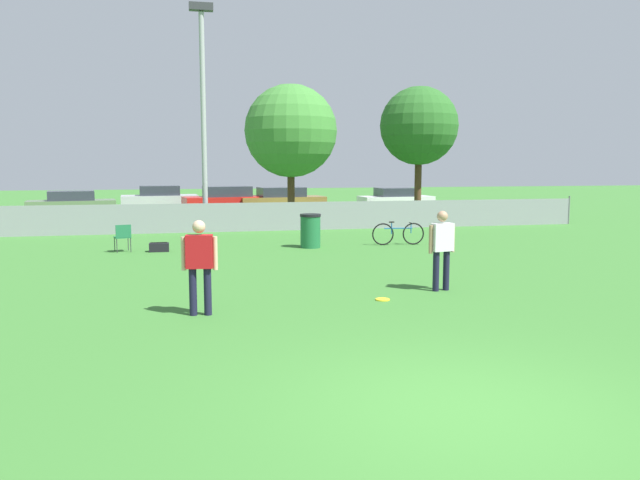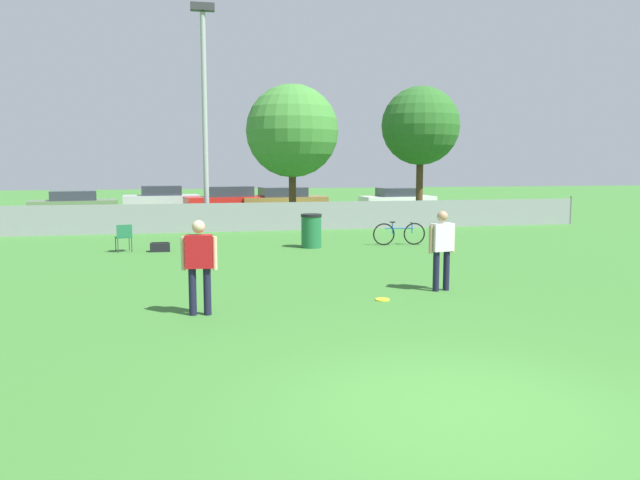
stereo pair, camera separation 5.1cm
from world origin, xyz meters
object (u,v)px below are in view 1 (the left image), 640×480
bicycle_sideline (398,234)px  parked_car_olive (72,204)px  player_thrower_red (200,260)px  tree_near_pole (291,131)px  light_pole (203,99)px  parked_car_silver (160,199)px  parked_car_tan (281,200)px  player_receiver_white (442,244)px  gear_bag_sideline (159,247)px  folding_chair_sideline (123,236)px  trash_bin (310,231)px  tree_far_right (419,126)px  parked_car_red (227,201)px  parked_car_white (396,200)px  frisbee_disc (383,299)px

bicycle_sideline → parked_car_olive: size_ratio=0.40×
player_thrower_red → tree_near_pole: bearing=82.0°
light_pole → parked_car_silver: 11.42m
light_pole → parked_car_tan: light_pole is taller
tree_near_pole → player_receiver_white: tree_near_pole is taller
bicycle_sideline → gear_bag_sideline: bearing=-175.7°
bicycle_sideline → gear_bag_sideline: (-7.41, 0.06, -0.24)m
player_thrower_red → folding_chair_sideline: 8.57m
light_pole → folding_chair_sideline: 7.85m
trash_bin → tree_far_right: bearing=51.7°
tree_near_pole → parked_car_silver: bearing=127.5°
tree_near_pole → trash_bin: bearing=-95.8°
parked_car_olive → parked_car_red: parked_car_red is taller
parked_car_red → parked_car_silver: bearing=133.0°
folding_chair_sideline → player_receiver_white: bearing=118.2°
tree_far_right → parked_car_white: size_ratio=1.53×
tree_far_right → player_receiver_white: (-5.58, -15.72, -3.34)m
light_pole → player_thrower_red: 14.74m
tree_near_pole → parked_car_tan: 6.15m
folding_chair_sideline → parked_car_red: size_ratio=0.17×
bicycle_sideline → parked_car_olive: (-11.96, 13.11, 0.29)m
trash_bin → parked_car_white: size_ratio=0.26×
frisbee_disc → parked_car_olive: 22.63m
tree_near_pole → parked_car_white: (6.66, 5.04, -3.36)m
trash_bin → tree_near_pole: bearing=84.2°
frisbee_disc → parked_car_tan: parked_car_tan is taller
parked_car_tan → parked_car_white: size_ratio=1.18×
folding_chair_sideline → parked_car_white: 18.78m
player_receiver_white → parked_car_red: (-2.89, 20.74, -0.26)m
tree_far_right → folding_chair_sideline: size_ratio=7.50×
player_receiver_white → trash_bin: bearing=89.4°
gear_bag_sideline → parked_car_white: size_ratio=0.14×
trash_bin → parked_car_white: 15.60m
player_receiver_white → gear_bag_sideline: player_receiver_white is taller
frisbee_disc → bicycle_sideline: (3.02, 7.67, 0.35)m
folding_chair_sideline → parked_car_silver: (0.50, 16.16, 0.19)m
light_pole → parked_car_olive: light_pole is taller
player_thrower_red → folding_chair_sideline: bearing=110.5°
parked_car_tan → tree_far_right: bearing=-49.6°
gear_bag_sideline → parked_car_red: parked_car_red is taller
gear_bag_sideline → parked_car_red: (2.95, 13.62, 0.57)m
parked_car_red → tree_near_pole: bearing=-73.6°
gear_bag_sideline → parked_car_olive: size_ratio=0.13×
player_receiver_white → bicycle_sideline: (1.58, 7.06, -0.59)m
bicycle_sideline → tree_near_pole: bearing=107.8°
player_thrower_red → frisbee_disc: bearing=14.6°
parked_car_silver → parked_car_red: 4.39m
trash_bin → gear_bag_sideline: size_ratio=1.84×
player_receiver_white → folding_chair_sideline: 9.99m
frisbee_disc → tree_near_pole: bearing=86.4°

